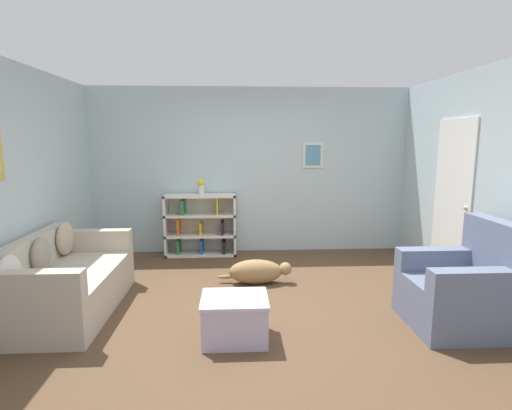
% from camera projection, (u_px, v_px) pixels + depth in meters
% --- Properties ---
extents(ground_plane, '(14.00, 14.00, 0.00)m').
position_uv_depth(ground_plane, '(258.00, 305.00, 4.37)').
color(ground_plane, brown).
extents(wall_back, '(5.60, 0.13, 2.60)m').
position_uv_depth(wall_back, '(250.00, 171.00, 6.37)').
color(wall_back, silver).
rests_on(wall_back, ground_plane).
extents(wall_left, '(0.13, 5.00, 2.60)m').
position_uv_depth(wall_left, '(6.00, 189.00, 4.02)').
color(wall_left, silver).
rests_on(wall_left, ground_plane).
extents(wall_right, '(0.16, 5.00, 2.60)m').
position_uv_depth(wall_right, '(493.00, 187.00, 4.31)').
color(wall_right, silver).
rests_on(wall_right, ground_plane).
extents(couch, '(0.92, 1.72, 0.84)m').
position_uv_depth(couch, '(64.00, 282.00, 4.18)').
color(couch, '#B7AD99').
rests_on(couch, ground_plane).
extents(bookshelf, '(1.10, 0.35, 0.96)m').
position_uv_depth(bookshelf, '(201.00, 225.00, 6.25)').
color(bookshelf, silver).
rests_on(bookshelf, ground_plane).
extents(recliner_chair, '(0.90, 0.87, 1.04)m').
position_uv_depth(recliner_chair, '(463.00, 289.00, 3.84)').
color(recliner_chair, slate).
rests_on(recliner_chair, ground_plane).
extents(coffee_table, '(0.60, 0.50, 0.40)m').
position_uv_depth(coffee_table, '(235.00, 317.00, 3.60)').
color(coffee_table, '#BCB2D1').
rests_on(coffee_table, ground_plane).
extents(dog, '(0.94, 0.28, 0.31)m').
position_uv_depth(dog, '(257.00, 272.00, 5.01)').
color(dog, '#9E7A4C').
rests_on(dog, ground_plane).
extents(vase, '(0.11, 0.11, 0.25)m').
position_uv_depth(vase, '(201.00, 186.00, 6.12)').
color(vase, silver).
rests_on(vase, bookshelf).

